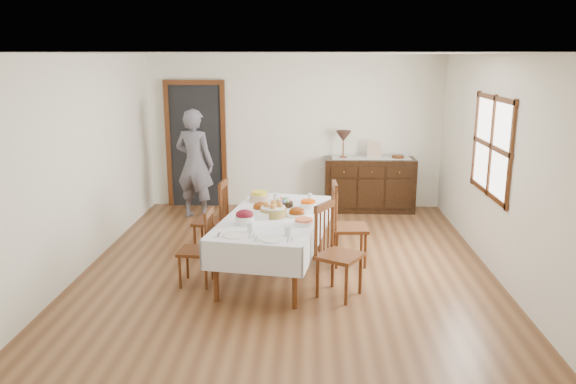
{
  "coord_description": "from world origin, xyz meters",
  "views": [
    {
      "loc": [
        0.27,
        -6.56,
        2.58
      ],
      "look_at": [
        0.0,
        0.1,
        0.95
      ],
      "focal_mm": 35.0,
      "sensor_mm": 36.0,
      "label": 1
    }
  ],
  "objects_px": {
    "table_lamp": "(343,137)",
    "chair_right_far": "(346,223)",
    "person": "(195,160)",
    "sideboard": "(369,184)",
    "chair_left_near": "(200,247)",
    "chair_right_near": "(335,250)",
    "dining_table": "(274,222)",
    "chair_left_far": "(214,217)"
  },
  "relations": [
    {
      "from": "chair_left_near",
      "to": "chair_right_near",
      "type": "bearing_deg",
      "value": 85.26
    },
    {
      "from": "chair_left_near",
      "to": "chair_left_far",
      "type": "xyz_separation_m",
      "value": [
        -0.0,
        1.01,
        0.05
      ]
    },
    {
      "from": "chair_right_near",
      "to": "chair_left_near",
      "type": "bearing_deg",
      "value": 111.66
    },
    {
      "from": "chair_left_near",
      "to": "table_lamp",
      "type": "distance_m",
      "value": 3.81
    },
    {
      "from": "table_lamp",
      "to": "chair_right_near",
      "type": "bearing_deg",
      "value": -94.36
    },
    {
      "from": "chair_right_far",
      "to": "table_lamp",
      "type": "xyz_separation_m",
      "value": [
        0.1,
        2.52,
        0.72
      ]
    },
    {
      "from": "sideboard",
      "to": "table_lamp",
      "type": "bearing_deg",
      "value": -179.81
    },
    {
      "from": "chair_left_far",
      "to": "chair_right_near",
      "type": "relative_size",
      "value": 0.97
    },
    {
      "from": "chair_right_near",
      "to": "chair_left_far",
      "type": "bearing_deg",
      "value": 81.31
    },
    {
      "from": "person",
      "to": "table_lamp",
      "type": "xyz_separation_m",
      "value": [
        2.4,
        0.52,
        0.31
      ]
    },
    {
      "from": "person",
      "to": "chair_left_near",
      "type": "bearing_deg",
      "value": 118.85
    },
    {
      "from": "dining_table",
      "to": "sideboard",
      "type": "distance_m",
      "value": 3.24
    },
    {
      "from": "table_lamp",
      "to": "chair_right_far",
      "type": "bearing_deg",
      "value": -92.19
    },
    {
      "from": "chair_left_near",
      "to": "chair_left_far",
      "type": "distance_m",
      "value": 1.01
    },
    {
      "from": "chair_right_near",
      "to": "person",
      "type": "relative_size",
      "value": 0.55
    },
    {
      "from": "dining_table",
      "to": "sideboard",
      "type": "bearing_deg",
      "value": 73.1
    },
    {
      "from": "person",
      "to": "table_lamp",
      "type": "distance_m",
      "value": 2.47
    },
    {
      "from": "dining_table",
      "to": "table_lamp",
      "type": "relative_size",
      "value": 4.96
    },
    {
      "from": "chair_right_far",
      "to": "person",
      "type": "bearing_deg",
      "value": 46.34
    },
    {
      "from": "chair_left_near",
      "to": "chair_right_far",
      "type": "xyz_separation_m",
      "value": [
        1.7,
        0.74,
        0.08
      ]
    },
    {
      "from": "person",
      "to": "dining_table",
      "type": "bearing_deg",
      "value": 137.46
    },
    {
      "from": "dining_table",
      "to": "chair_left_near",
      "type": "distance_m",
      "value": 0.92
    },
    {
      "from": "dining_table",
      "to": "chair_left_far",
      "type": "xyz_separation_m",
      "value": [
        -0.83,
        0.65,
        -0.14
      ]
    },
    {
      "from": "table_lamp",
      "to": "chair_left_near",
      "type": "bearing_deg",
      "value": -118.91
    },
    {
      "from": "chair_left_far",
      "to": "person",
      "type": "height_order",
      "value": "person"
    },
    {
      "from": "chair_right_near",
      "to": "table_lamp",
      "type": "height_order",
      "value": "table_lamp"
    },
    {
      "from": "dining_table",
      "to": "chair_left_near",
      "type": "relative_size",
      "value": 2.54
    },
    {
      "from": "chair_left_near",
      "to": "person",
      "type": "xyz_separation_m",
      "value": [
        -0.6,
        2.75,
        0.49
      ]
    },
    {
      "from": "table_lamp",
      "to": "sideboard",
      "type": "bearing_deg",
      "value": 0.19
    },
    {
      "from": "chair_left_near",
      "to": "person",
      "type": "relative_size",
      "value": 0.47
    },
    {
      "from": "chair_left_near",
      "to": "chair_right_far",
      "type": "height_order",
      "value": "chair_right_far"
    },
    {
      "from": "dining_table",
      "to": "sideboard",
      "type": "relative_size",
      "value": 1.52
    },
    {
      "from": "chair_right_far",
      "to": "chair_left_near",
      "type": "bearing_deg",
      "value": 110.8
    },
    {
      "from": "table_lamp",
      "to": "person",
      "type": "bearing_deg",
      "value": -167.88
    },
    {
      "from": "dining_table",
      "to": "person",
      "type": "bearing_deg",
      "value": 130.16
    },
    {
      "from": "chair_left_near",
      "to": "sideboard",
      "type": "bearing_deg",
      "value": 149.09
    },
    {
      "from": "person",
      "to": "table_lamp",
      "type": "relative_size",
      "value": 4.1
    },
    {
      "from": "chair_left_far",
      "to": "table_lamp",
      "type": "bearing_deg",
      "value": 146.78
    },
    {
      "from": "chair_right_near",
      "to": "chair_right_far",
      "type": "height_order",
      "value": "chair_right_far"
    },
    {
      "from": "dining_table",
      "to": "table_lamp",
      "type": "bearing_deg",
      "value": 80.75
    },
    {
      "from": "chair_right_far",
      "to": "sideboard",
      "type": "relative_size",
      "value": 0.7
    },
    {
      "from": "table_lamp",
      "to": "chair_left_far",
      "type": "bearing_deg",
      "value": -128.7
    }
  ]
}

